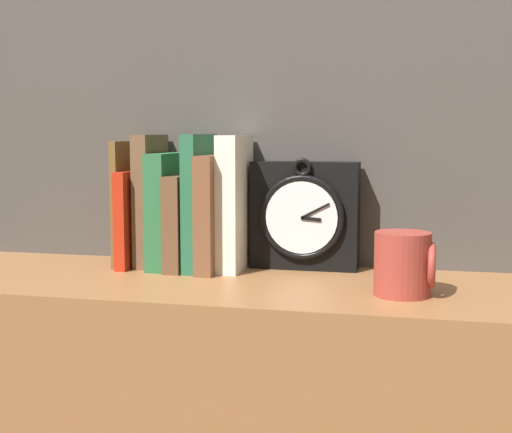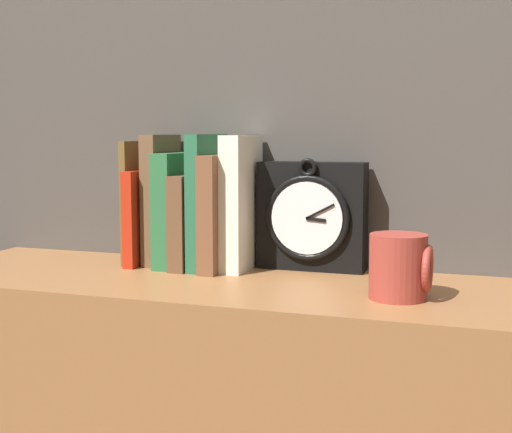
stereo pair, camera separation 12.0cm
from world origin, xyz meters
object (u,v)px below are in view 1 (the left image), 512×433
object	(u,v)px
book_slot6_brown	(214,213)
book_slot7_white	(235,203)
book_slot0_brown	(127,203)
book_slot3_green	(167,210)
clock	(304,216)
mug	(405,264)
book_slot1_red	(134,218)
book_slot2_brown	(151,200)
book_slot4_brown	(183,222)
book_slot5_green	(200,202)

from	to	relation	value
book_slot6_brown	book_slot7_white	world-z (taller)	book_slot7_white
book_slot0_brown	book_slot3_green	bearing A→B (deg)	-6.21
clock	mug	xyz separation A→B (m)	(0.19, -0.18, -0.05)
clock	book_slot1_red	xyz separation A→B (m)	(-0.32, -0.04, -0.01)
clock	mug	distance (m)	0.27
clock	book_slot2_brown	bearing A→B (deg)	-174.66
book_slot2_brown	book_slot4_brown	xyz separation A→B (m)	(0.07, -0.02, -0.04)
book_slot7_white	mug	world-z (taller)	book_slot7_white
book_slot2_brown	book_slot6_brown	bearing A→B (deg)	-8.49
clock	book_slot5_green	distance (m)	0.20
book_slot0_brown	mug	xyz separation A→B (m)	(0.53, -0.15, -0.07)
book_slot3_green	book_slot7_white	distance (m)	0.13
book_slot0_brown	book_slot5_green	world-z (taller)	book_slot5_green
book_slot0_brown	book_slot5_green	size ratio (longest dim) A/B	0.95
book_slot1_red	book_slot6_brown	xyz separation A→B (m)	(0.16, -0.01, 0.02)
book_slot0_brown	book_slot7_white	size ratio (longest dim) A/B	0.96
book_slot5_green	mug	xyz separation A→B (m)	(0.38, -0.14, -0.08)
book_slot1_red	book_slot6_brown	bearing A→B (deg)	-2.99
book_slot6_brown	book_slot2_brown	bearing A→B (deg)	171.51
book_slot5_green	book_slot6_brown	size ratio (longest dim) A/B	1.17
book_slot4_brown	clock	bearing A→B (deg)	11.13
book_slot4_brown	mug	distance (m)	0.44
book_slot1_red	book_slot5_green	bearing A→B (deg)	-1.19
book_slot5_green	book_slot7_white	bearing A→B (deg)	6.10
book_slot0_brown	book_slot1_red	distance (m)	0.03
book_slot1_red	book_slot2_brown	distance (m)	0.05
book_slot4_brown	mug	bearing A→B (deg)	-18.94
book_slot1_red	mug	xyz separation A→B (m)	(0.51, -0.15, -0.04)
book_slot6_brown	book_slot5_green	bearing A→B (deg)	169.13
book_slot6_brown	book_slot3_green	bearing A→B (deg)	175.28
book_slot0_brown	book_slot2_brown	xyz separation A→B (m)	(0.05, 0.00, 0.01)
clock	book_slot3_green	size ratio (longest dim) A/B	0.97
book_slot0_brown	book_slot7_white	bearing A→B (deg)	-1.17
clock	book_slot6_brown	bearing A→B (deg)	-163.56
book_slot0_brown	book_slot3_green	distance (m)	0.09
book_slot0_brown	book_slot5_green	distance (m)	0.15
book_slot2_brown	book_slot5_green	distance (m)	0.10
book_slot2_brown	book_slot4_brown	world-z (taller)	book_slot2_brown
book_slot6_brown	book_slot7_white	distance (m)	0.04
book_slot6_brown	book_slot7_white	bearing A→B (deg)	19.84
book_slot5_green	mug	world-z (taller)	book_slot5_green
clock	book_slot6_brown	world-z (taller)	book_slot6_brown
book_slot3_green	book_slot4_brown	xyz separation A→B (m)	(0.03, -0.00, -0.02)
book_slot3_green	book_slot4_brown	bearing A→B (deg)	-7.19
book_slot0_brown	book_slot2_brown	size ratio (longest dim) A/B	0.95
book_slot1_red	book_slot2_brown	size ratio (longest dim) A/B	0.73
book_slot1_red	book_slot4_brown	world-z (taller)	book_slot1_red
book_slot6_brown	book_slot1_red	bearing A→B (deg)	177.01
book_slot1_red	mug	world-z (taller)	book_slot1_red
book_slot0_brown	book_slot4_brown	world-z (taller)	book_slot0_brown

